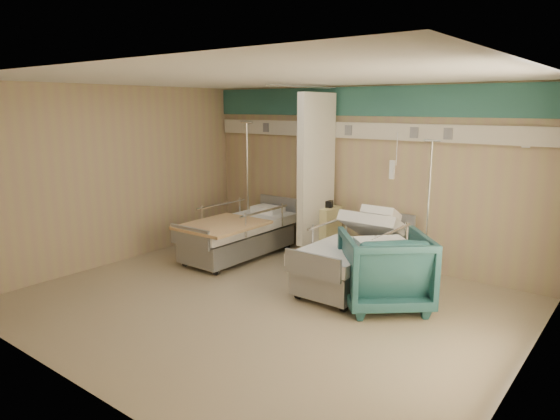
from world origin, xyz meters
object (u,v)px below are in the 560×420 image
(bedside_cabinet, at_px, (321,231))
(iv_stand_right, at_px, (426,250))
(bed_left, at_px, (239,239))
(visitor_armchair, at_px, (385,270))
(iv_stand_left, at_px, (248,219))
(bed_right, at_px, (355,264))

(bedside_cabinet, distance_m, iv_stand_right, 1.80)
(bed_left, bearing_deg, bedside_cabinet, 40.60)
(bed_left, distance_m, iv_stand_right, 3.00)
(bed_left, distance_m, visitor_armchair, 2.89)
(bed_left, bearing_deg, iv_stand_right, 17.97)
(visitor_armchair, bearing_deg, bedside_cabinet, -77.53)
(iv_stand_left, bearing_deg, bedside_cabinet, 4.42)
(bed_left, height_order, bedside_cabinet, bedside_cabinet)
(iv_stand_left, bearing_deg, iv_stand_right, 2.44)
(iv_stand_right, bearing_deg, bedside_cabinet, -179.24)
(bedside_cabinet, xyz_separation_m, iv_stand_left, (-1.53, -0.12, 0.03))
(bedside_cabinet, xyz_separation_m, visitor_armchair, (1.80, -1.32, 0.05))
(iv_stand_right, height_order, iv_stand_left, iv_stand_left)
(visitor_armchair, distance_m, iv_stand_left, 3.54)
(iv_stand_right, bearing_deg, bed_right, -125.05)
(visitor_armchair, bearing_deg, bed_right, -74.19)
(bed_right, relative_size, bedside_cabinet, 2.54)
(bed_right, relative_size, iv_stand_right, 1.07)
(bedside_cabinet, height_order, iv_stand_right, iv_stand_right)
(bed_right, xyz_separation_m, bedside_cabinet, (-1.15, 0.90, 0.11))
(bedside_cabinet, bearing_deg, iv_stand_right, 0.76)
(visitor_armchair, xyz_separation_m, iv_stand_left, (-3.33, 1.20, -0.03))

